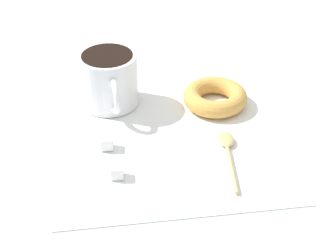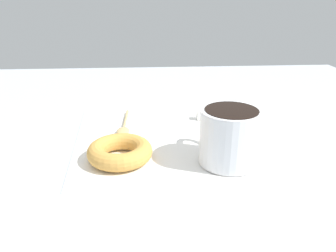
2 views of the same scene
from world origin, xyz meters
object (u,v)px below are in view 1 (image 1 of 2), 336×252
at_px(donut, 215,97).
at_px(sugar_cube_extra, 107,143).
at_px(spoon, 227,147).
at_px(sugar_cube, 117,172).
at_px(coffee_cup, 109,79).

distance_m(donut, sugar_cube_extra, 0.20).
height_order(donut, sugar_cube_extra, donut).
bearing_deg(spoon, sugar_cube, -162.92).
relative_size(sugar_cube, sugar_cube_extra, 0.94).
xyz_separation_m(donut, spoon, (0.00, -0.12, -0.01)).
height_order(coffee_cup, donut, coffee_cup).
bearing_deg(sugar_cube_extra, spoon, -5.73).
bearing_deg(donut, coffee_cup, 174.27).
bearing_deg(spoon, sugar_cube_extra, 174.27).
relative_size(coffee_cup, sugar_cube_extra, 6.83).
height_order(spoon, sugar_cube, sugar_cube).
distance_m(donut, spoon, 0.12).
height_order(spoon, sugar_cube_extra, sugar_cube_extra).
distance_m(coffee_cup, sugar_cube, 0.19).
xyz_separation_m(coffee_cup, sugar_cube, (0.01, -0.18, -0.04)).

